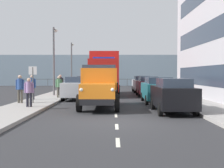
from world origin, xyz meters
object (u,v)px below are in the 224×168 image
Objects in this scene: pedestrian_near_railing at (32,85)px; street_sign at (33,78)px; lorry_cargo_red at (105,72)px; pedestrian_couple_a at (29,90)px; truck_vintage_orange at (99,88)px; car_white_kerbside_3 at (141,84)px; car_silver_oppositeside_0 at (77,88)px; car_navy_oppositeside_1 at (85,84)px; pedestrian_strolling at (20,87)px; pedestrian_couple_b at (60,83)px; car_black_kerbside_near at (173,95)px; car_teal_kerbside_1 at (158,89)px; pedestrian_with_bag at (59,85)px; lamp_post_far at (72,61)px; car_maroon_kerbside_2 at (148,86)px; lamp_post_promenade at (54,54)px.

pedestrian_near_railing is 2.37m from street_sign.
pedestrian_couple_a is at bearing 70.07° from lorry_cargo_red.
car_white_kerbside_3 is at bearing -104.70° from truck_vintage_orange.
street_sign is at bearing 63.39° from lorry_cargo_red.
car_silver_oppositeside_0 is 6.43m from car_navy_oppositeside_1.
pedestrian_strolling is 1.00× the size of pedestrian_couple_b.
lorry_cargo_red is 3.65× the size of street_sign.
pedestrian_couple_b is at bearing 26.83° from lorry_cargo_red.
car_black_kerbside_near is 10.25m from pedestrian_near_railing.
pedestrian_couple_a is (7.55, 3.66, 0.17)m from car_teal_kerbside_1.
pedestrian_near_railing reaches higher than car_teal_kerbside_1.
street_sign is at bearing 78.09° from pedestrian_with_bag.
car_teal_kerbside_1 is at bearing 146.28° from pedestrian_couple_b.
pedestrian_with_bag is (1.39, 0.01, 0.21)m from car_silver_oppositeside_0.
pedestrian_couple_b is at bearing -100.92° from pedestrian_strolling.
lamp_post_far is (-0.57, -15.20, 2.38)m from pedestrian_near_railing.
truck_vintage_orange is 5.26m from pedestrian_strolling.
street_sign is (0.39, -2.13, 0.61)m from pedestrian_couple_a.
car_maroon_kerbside_2 is 0.67× the size of lamp_post_promenade.
pedestrian_with_bag is 0.94× the size of pedestrian_couple_b.
lamp_post_promenade reaches higher than car_navy_oppositeside_1.
truck_vintage_orange is 3.82m from pedestrian_couple_a.
car_black_kerbside_near is at bearing 157.73° from truck_vintage_orange.
car_black_kerbside_near is at bearing 170.96° from pedestrian_couple_a.
truck_vintage_orange is 14.78m from car_white_kerbside_3.
pedestrian_with_bag is 2.52m from pedestrian_couple_b.
car_maroon_kerbside_2 is 0.91× the size of car_white_kerbside_3.
street_sign is at bearing -79.77° from pedestrian_couple_a.
pedestrian_strolling is 4.38m from pedestrian_with_bag.
car_black_kerbside_near is at bearing 157.21° from street_sign.
pedestrian_couple_b is (-0.10, -8.63, 0.10)m from pedestrian_couple_a.
lamp_post_promenade is at bearing 20.44° from lorry_cargo_red.
lamp_post_far is (0.60, -10.91, 2.37)m from pedestrian_couple_b.
lamp_post_far is (8.05, -20.75, 2.64)m from car_black_kerbside_near.
lamp_post_promenade is (4.26, -8.58, 2.44)m from truck_vintage_orange.
lamp_post_far is (-0.67, -17.48, 2.37)m from pedestrian_strolling.
car_teal_kerbside_1 is 5.63m from car_maroon_kerbside_2.
car_black_kerbside_near is at bearing 90.00° from car_white_kerbside_3.
car_maroon_kerbside_2 is 6.58m from car_navy_oppositeside_1.
pedestrian_near_railing is 0.76× the size of street_sign.
lamp_post_far is (8.05, -4.92, 2.64)m from car_white_kerbside_3.
pedestrian_near_railing is (2.92, 8.24, 0.26)m from car_navy_oppositeside_1.
pedestrian_strolling is (8.72, 1.59, 0.27)m from car_teal_kerbside_1.
lamp_post_promenade reaches higher than car_black_kerbside_near.
lorry_cargo_red is 4.92m from car_silver_oppositeside_0.
car_navy_oppositeside_1 is (5.70, -8.92, -0.00)m from car_teal_kerbside_1.
lorry_cargo_red is 4.80× the size of pedestrian_near_railing.
lamp_post_far reaches higher than street_sign.
car_maroon_kerbside_2 and car_navy_oppositeside_1 have the same top height.
pedestrian_couple_a is 4.48m from pedestrian_near_railing.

